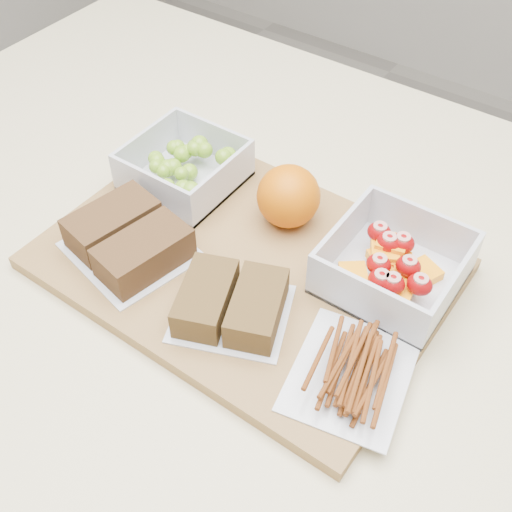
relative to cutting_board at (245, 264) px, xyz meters
The scene contains 8 objects.
counter 0.46m from the cutting_board, 85.06° to the right, with size 1.20×0.90×0.90m, color beige.
cutting_board is the anchor object (origin of this frame).
grape_container 0.15m from the cutting_board, 154.08° to the left, with size 0.12×0.12×0.05m.
fruit_container 0.16m from the cutting_board, 23.42° to the left, with size 0.13×0.13×0.06m.
orange 0.09m from the cutting_board, 86.82° to the left, with size 0.07×0.07×0.07m, color #DE6605.
sandwich_bag_left 0.13m from the cutting_board, 150.18° to the right, with size 0.15×0.14×0.04m.
sandwich_bag_center 0.08m from the cutting_board, 63.94° to the right, with size 0.14×0.13×0.04m.
pretzel_bag 0.18m from the cutting_board, 21.16° to the right, with size 0.13×0.14×0.03m.
Camera 1 is at (0.28, -0.37, 1.43)m, focal length 45.00 mm.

